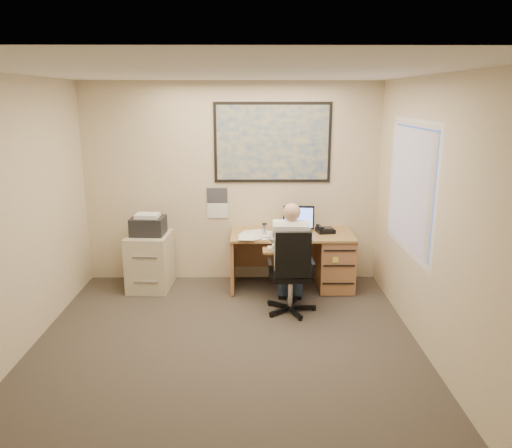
{
  "coord_description": "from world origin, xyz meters",
  "views": [
    {
      "loc": [
        0.26,
        -4.44,
        2.49
      ],
      "look_at": [
        0.32,
        1.3,
        1.02
      ],
      "focal_mm": 35.0,
      "sensor_mm": 36.0,
      "label": 1
    }
  ],
  "objects_px": {
    "desk": "(316,255)",
    "person": "(291,258)",
    "filing_cabinet": "(150,256)",
    "office_chair": "(291,288)"
  },
  "relations": [
    {
      "from": "filing_cabinet",
      "to": "office_chair",
      "type": "height_order",
      "value": "office_chair"
    },
    {
      "from": "filing_cabinet",
      "to": "office_chair",
      "type": "xyz_separation_m",
      "value": [
        1.81,
        -0.83,
        -0.14
      ]
    },
    {
      "from": "filing_cabinet",
      "to": "office_chair",
      "type": "relative_size",
      "value": 0.98
    },
    {
      "from": "filing_cabinet",
      "to": "office_chair",
      "type": "bearing_deg",
      "value": -21.08
    },
    {
      "from": "office_chair",
      "to": "filing_cabinet",
      "type": "bearing_deg",
      "value": 153.7
    },
    {
      "from": "desk",
      "to": "filing_cabinet",
      "type": "relative_size",
      "value": 1.57
    },
    {
      "from": "desk",
      "to": "person",
      "type": "relative_size",
      "value": 1.22
    },
    {
      "from": "office_chair",
      "to": "desk",
      "type": "bearing_deg",
      "value": 62.74
    },
    {
      "from": "filing_cabinet",
      "to": "desk",
      "type": "bearing_deg",
      "value": 4.02
    },
    {
      "from": "desk",
      "to": "person",
      "type": "height_order",
      "value": "person"
    }
  ]
}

